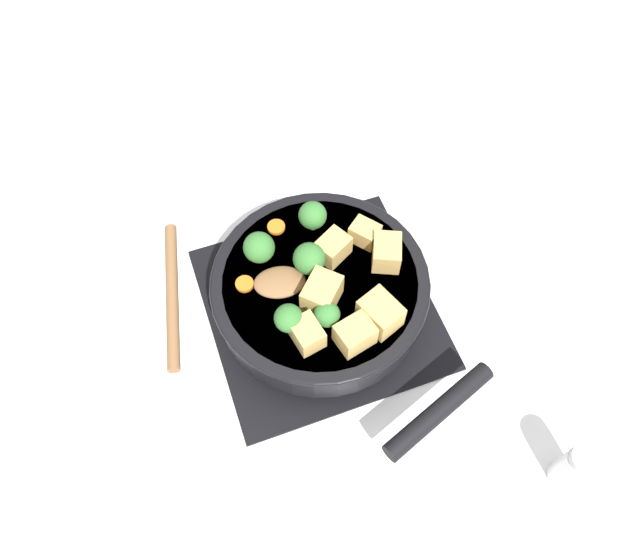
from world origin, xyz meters
name	(u,v)px	position (x,y,z in m)	size (l,w,h in m)	color
ground_plane	(320,308)	(0.00, 0.00, 0.00)	(2.40, 2.40, 0.00)	white
front_burner_grate	(320,305)	(0.00, 0.00, 0.01)	(0.31, 0.31, 0.03)	black
skillet_pan	(321,290)	(0.00, 0.00, 0.06)	(0.40, 0.30, 0.06)	black
wooden_spoon	(222,289)	(0.03, 0.13, 0.09)	(0.21, 0.20, 0.02)	brown
tofu_cube_center_large	(322,293)	(-0.03, 0.01, 0.10)	(0.05, 0.04, 0.04)	tan
tofu_cube_near_handle	(365,233)	(0.04, -0.08, 0.10)	(0.04, 0.03, 0.03)	tan
tofu_cube_east_chunk	(355,334)	(-0.10, -0.01, 0.10)	(0.04, 0.04, 0.04)	tan
tofu_cube_west_chunk	(380,313)	(-0.08, -0.05, 0.10)	(0.05, 0.04, 0.04)	tan
tofu_cube_back_piece	(333,248)	(0.03, -0.03, 0.10)	(0.04, 0.03, 0.03)	tan
tofu_cube_front_piece	(307,334)	(-0.08, 0.04, 0.10)	(0.04, 0.03, 0.03)	tan
tofu_cube_mid_small	(387,252)	(0.00, -0.09, 0.10)	(0.05, 0.04, 0.04)	tan
broccoli_floret_near_spoon	(327,315)	(-0.06, 0.01, 0.11)	(0.03, 0.03, 0.04)	#709956
broccoli_floret_center_top	(289,318)	(-0.05, 0.06, 0.11)	(0.04, 0.04, 0.04)	#709956
broccoli_floret_east_rim	(313,216)	(0.08, -0.02, 0.11)	(0.04, 0.04, 0.05)	#709956
broccoli_floret_west_rim	(309,259)	(0.02, 0.01, 0.11)	(0.04, 0.04, 0.05)	#709956
broccoli_floret_north_edge	(259,248)	(0.06, 0.06, 0.11)	(0.04, 0.04, 0.05)	#709956
carrot_slice_orange_thin	(276,227)	(0.10, 0.03, 0.08)	(0.02, 0.02, 0.01)	orange
carrot_slice_near_center	(245,284)	(0.03, 0.10, 0.08)	(0.02, 0.02, 0.01)	orange
salt_shaker	(573,467)	(-0.32, -0.20, 0.04)	(0.04, 0.04, 0.09)	white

